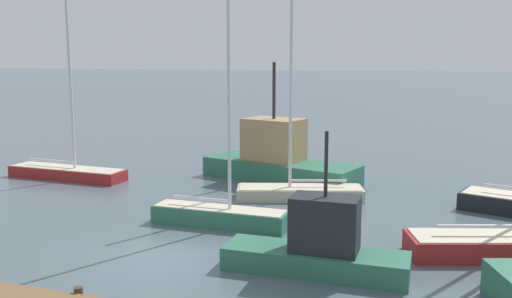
# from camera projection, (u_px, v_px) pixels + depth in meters

# --- Properties ---
(ground_plane) EXTENTS (600.00, 600.00, 0.00)m
(ground_plane) POSITION_uv_depth(u_px,v_px,m) (158.00, 258.00, 19.07)
(ground_plane) COLOR #4C5B66
(sailboat_0) EXTENTS (5.69, 1.32, 11.00)m
(sailboat_0) POSITION_uv_depth(u_px,v_px,m) (220.00, 212.00, 22.71)
(sailboat_0) COLOR #2D6B51
(sailboat_0) RESTS_ON ground_plane
(sailboat_1) EXTENTS (6.34, 3.44, 11.66)m
(sailboat_1) POSITION_uv_depth(u_px,v_px,m) (300.00, 188.00, 27.13)
(sailboat_1) COLOR #BCB29E
(sailboat_1) RESTS_ON ground_plane
(sailboat_3) EXTENTS (7.17, 1.92, 11.49)m
(sailboat_3) POSITION_uv_depth(u_px,v_px,m) (67.00, 169.00, 31.70)
(sailboat_3) COLOR maroon
(sailboat_3) RESTS_ON ground_plane
(fishing_boat_0) EXTENTS (9.34, 5.10, 6.58)m
(fishing_boat_0) POSITION_uv_depth(u_px,v_px,m) (278.00, 159.00, 31.25)
(fishing_boat_0) COLOR #2D6B51
(fishing_boat_0) RESTS_ON ground_plane
(fishing_boat_1) EXTENTS (5.91, 1.71, 4.58)m
(fishing_boat_1) POSITION_uv_depth(u_px,v_px,m) (319.00, 246.00, 17.69)
(fishing_boat_1) COLOR #2D6B51
(fishing_boat_1) RESTS_ON ground_plane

